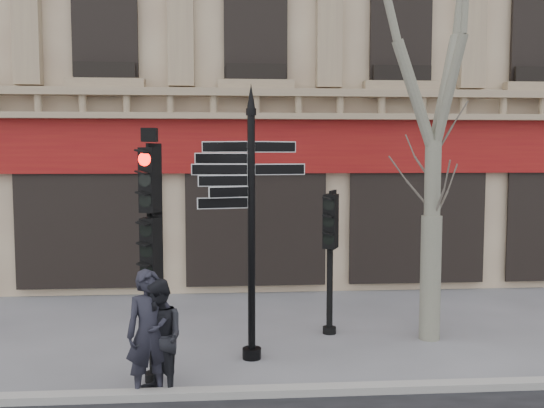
{
  "coord_description": "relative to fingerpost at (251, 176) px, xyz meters",
  "views": [
    {
      "loc": [
        -0.72,
        -9.7,
        3.44
      ],
      "look_at": [
        0.06,
        0.6,
        2.56
      ],
      "focal_mm": 40.0,
      "sensor_mm": 36.0,
      "label": 1
    }
  ],
  "objects": [
    {
      "name": "ground",
      "position": [
        0.31,
        -0.18,
        -3.06
      ],
      "size": [
        80.0,
        80.0,
        0.0
      ],
      "primitive_type": "plane",
      "color": "#5A5A5F",
      "rests_on": "ground"
    },
    {
      "name": "kerb",
      "position": [
        0.31,
        -1.58,
        -3.0
      ],
      "size": [
        80.0,
        0.25,
        0.12
      ],
      "primitive_type": "cube",
      "color": "gray",
      "rests_on": "ground"
    },
    {
      "name": "fingerpost",
      "position": [
        0.0,
        0.0,
        0.0
      ],
      "size": [
        1.91,
        1.91,
        4.56
      ],
      "rotation": [
        0.0,
        0.0,
        0.0
      ],
      "color": "black",
      "rests_on": "ground"
    },
    {
      "name": "traffic_signal_main",
      "position": [
        -1.52,
        -0.9,
        -0.66
      ],
      "size": [
        0.5,
        0.43,
        3.8
      ],
      "rotation": [
        0.0,
        0.0,
        -0.36
      ],
      "color": "black",
      "rests_on": "ground"
    },
    {
      "name": "traffic_signal_secondary",
      "position": [
        1.54,
        1.3,
        -1.2
      ],
      "size": [
        0.54,
        0.47,
        2.67
      ],
      "rotation": [
        0.0,
        0.0,
        -0.41
      ],
      "color": "black",
      "rests_on": "ground"
    },
    {
      "name": "pedestrian_a",
      "position": [
        -1.5,
        -1.48,
        -2.15
      ],
      "size": [
        0.76,
        0.6,
        1.82
      ],
      "primitive_type": "imported",
      "rotation": [
        0.0,
        0.0,
        0.28
      ],
      "color": "black",
      "rests_on": "ground"
    },
    {
      "name": "pedestrian_b",
      "position": [
        -1.38,
        -1.48,
        -2.22
      ],
      "size": [
        1.02,
        1.04,
        1.68
      ],
      "primitive_type": "imported",
      "rotation": [
        0.0,
        0.0,
        -0.86
      ],
      "color": "black",
      "rests_on": "ground"
    }
  ]
}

